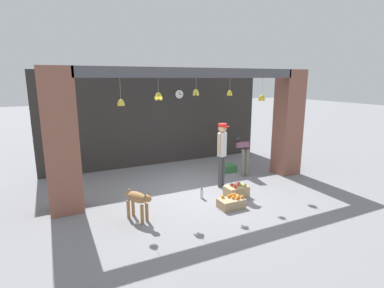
{
  "coord_description": "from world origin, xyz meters",
  "views": [
    {
      "loc": [
        -3.4,
        -6.56,
        2.92
      ],
      "look_at": [
        0.0,
        0.45,
        1.2
      ],
      "focal_mm": 28.0,
      "sensor_mm": 36.0,
      "label": 1
    }
  ],
  "objects_px": {
    "fruit_crate_oranges": "(231,203)",
    "wall_clock": "(179,94)",
    "shopkeeper": "(222,149)",
    "produce_box_green": "(228,168)",
    "water_bottle": "(202,194)",
    "dog": "(138,200)",
    "worker_stooping": "(243,151)",
    "fruit_crate_apples": "(236,191)"
  },
  "relations": [
    {
      "from": "worker_stooping",
      "to": "fruit_crate_apples",
      "type": "bearing_deg",
      "value": -115.4
    },
    {
      "from": "dog",
      "to": "wall_clock",
      "type": "xyz_separation_m",
      "value": [
        2.61,
        3.8,
        1.93
      ]
    },
    {
      "from": "fruit_crate_apples",
      "to": "fruit_crate_oranges",
      "type": "bearing_deg",
      "value": -133.75
    },
    {
      "from": "fruit_crate_oranges",
      "to": "fruit_crate_apples",
      "type": "relative_size",
      "value": 1.03
    },
    {
      "from": "fruit_crate_apples",
      "to": "dog",
      "type": "bearing_deg",
      "value": -176.14
    },
    {
      "from": "dog",
      "to": "worker_stooping",
      "type": "relative_size",
      "value": 0.69
    },
    {
      "from": "shopkeeper",
      "to": "worker_stooping",
      "type": "bearing_deg",
      "value": -177.0
    },
    {
      "from": "worker_stooping",
      "to": "wall_clock",
      "type": "height_order",
      "value": "wall_clock"
    },
    {
      "from": "shopkeeper",
      "to": "water_bottle",
      "type": "xyz_separation_m",
      "value": [
        -0.87,
        -0.51,
        -0.93
      ]
    },
    {
      "from": "fruit_crate_oranges",
      "to": "wall_clock",
      "type": "xyz_separation_m",
      "value": [
        0.51,
        4.13,
        2.26
      ]
    },
    {
      "from": "shopkeeper",
      "to": "produce_box_green",
      "type": "height_order",
      "value": "shopkeeper"
    },
    {
      "from": "dog",
      "to": "water_bottle",
      "type": "distance_m",
      "value": 1.82
    },
    {
      "from": "produce_box_green",
      "to": "water_bottle",
      "type": "relative_size",
      "value": 1.64
    },
    {
      "from": "water_bottle",
      "to": "worker_stooping",
      "type": "bearing_deg",
      "value": 30.02
    },
    {
      "from": "water_bottle",
      "to": "fruit_crate_apples",
      "type": "bearing_deg",
      "value": -17.72
    },
    {
      "from": "dog",
      "to": "water_bottle",
      "type": "relative_size",
      "value": 2.94
    },
    {
      "from": "shopkeeper",
      "to": "fruit_crate_apples",
      "type": "xyz_separation_m",
      "value": [
        -0.03,
        -0.78,
        -0.9
      ]
    },
    {
      "from": "fruit_crate_apples",
      "to": "produce_box_green",
      "type": "relative_size",
      "value": 1.34
    },
    {
      "from": "dog",
      "to": "water_bottle",
      "type": "height_order",
      "value": "dog"
    },
    {
      "from": "dog",
      "to": "fruit_crate_oranges",
      "type": "height_order",
      "value": "dog"
    },
    {
      "from": "fruit_crate_apples",
      "to": "produce_box_green",
      "type": "bearing_deg",
      "value": 63.16
    },
    {
      "from": "worker_stooping",
      "to": "dog",
      "type": "bearing_deg",
      "value": -142.7
    },
    {
      "from": "fruit_crate_apples",
      "to": "produce_box_green",
      "type": "distance_m",
      "value": 2.08
    },
    {
      "from": "dog",
      "to": "fruit_crate_oranges",
      "type": "relative_size",
      "value": 1.29
    },
    {
      "from": "fruit_crate_oranges",
      "to": "fruit_crate_apples",
      "type": "bearing_deg",
      "value": 46.25
    },
    {
      "from": "fruit_crate_apples",
      "to": "produce_box_green",
      "type": "height_order",
      "value": "fruit_crate_apples"
    },
    {
      "from": "worker_stooping",
      "to": "water_bottle",
      "type": "relative_size",
      "value": 4.23
    },
    {
      "from": "dog",
      "to": "fruit_crate_apples",
      "type": "distance_m",
      "value": 2.6
    },
    {
      "from": "wall_clock",
      "to": "dog",
      "type": "bearing_deg",
      "value": -124.44
    },
    {
      "from": "dog",
      "to": "produce_box_green",
      "type": "height_order",
      "value": "dog"
    },
    {
      "from": "fruit_crate_oranges",
      "to": "dog",
      "type": "bearing_deg",
      "value": 171.07
    },
    {
      "from": "fruit_crate_oranges",
      "to": "produce_box_green",
      "type": "distance_m",
      "value": 2.75
    },
    {
      "from": "produce_box_green",
      "to": "shopkeeper",
      "type": "bearing_deg",
      "value": -130.21
    },
    {
      "from": "shopkeeper",
      "to": "produce_box_green",
      "type": "distance_m",
      "value": 1.69
    },
    {
      "from": "fruit_crate_oranges",
      "to": "wall_clock",
      "type": "distance_m",
      "value": 4.74
    },
    {
      "from": "shopkeeper",
      "to": "water_bottle",
      "type": "height_order",
      "value": "shopkeeper"
    },
    {
      "from": "shopkeeper",
      "to": "fruit_crate_oranges",
      "type": "xyz_separation_m",
      "value": [
        -0.51,
        -1.28,
        -0.93
      ]
    },
    {
      "from": "shopkeeper",
      "to": "fruit_crate_oranges",
      "type": "relative_size",
      "value": 2.98
    },
    {
      "from": "water_bottle",
      "to": "wall_clock",
      "type": "relative_size",
      "value": 0.84
    },
    {
      "from": "shopkeeper",
      "to": "wall_clock",
      "type": "height_order",
      "value": "wall_clock"
    },
    {
      "from": "water_bottle",
      "to": "wall_clock",
      "type": "bearing_deg",
      "value": 75.4
    },
    {
      "from": "dog",
      "to": "worker_stooping",
      "type": "bearing_deg",
      "value": 86.6
    }
  ]
}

